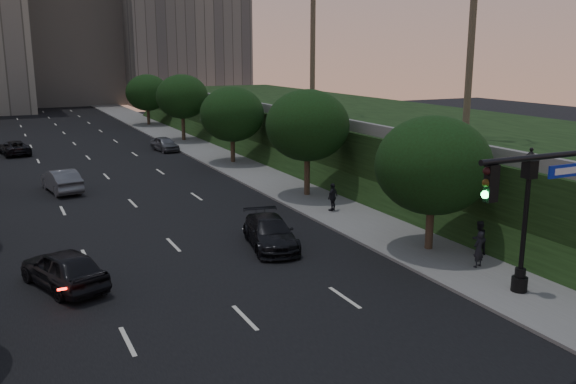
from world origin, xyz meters
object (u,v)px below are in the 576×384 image
sedan_near_right (270,233)px  pedestrian_a (478,249)px  pedestrian_b (479,238)px  street_lamp (524,228)px  pedestrian_c (333,197)px  sedan_near_left (64,268)px  sedan_far_right (165,144)px  sedan_mid_left (61,181)px  sedan_far_left (14,148)px

sedan_near_right → pedestrian_a: bearing=-34.1°
sedan_near_right → pedestrian_b: (7.62, -5.48, 0.23)m
street_lamp → sedan_near_right: size_ratio=1.16×
street_lamp → pedestrian_c: bearing=91.6°
street_lamp → pedestrian_a: (0.47, 2.71, -1.71)m
sedan_near_left → pedestrian_b: 17.45m
sedan_far_right → pedestrian_c: size_ratio=2.44×
sedan_near_right → sedan_far_right: 30.06m
sedan_mid_left → pedestrian_a: bearing=112.5°
pedestrian_a → pedestrian_b: (1.09, 1.15, 0.01)m
pedestrian_b → sedan_near_right: bearing=-41.5°
sedan_mid_left → sedan_far_left: sedan_mid_left is taller
sedan_mid_left → sedan_far_left: bearing=-91.8°
sedan_near_left → sedan_far_left: (-0.35, 34.74, -0.15)m
sedan_mid_left → pedestrian_a: pedestrian_a is taller
sedan_near_right → pedestrian_c: 6.99m
pedestrian_c → sedan_mid_left: bearing=-72.6°
street_lamp → pedestrian_b: size_ratio=3.58×
street_lamp → sedan_far_right: (-3.16, 39.26, -1.97)m
sedan_near_left → pedestrian_b: size_ratio=2.93×
sedan_far_left → sedan_far_right: (12.51, -3.74, 0.02)m
sedan_near_right → pedestrian_a: 9.31m
street_lamp → sedan_far_right: bearing=94.6°
sedan_near_left → pedestrian_a: bearing=141.0°
sedan_near_right → street_lamp: bearing=-45.7°
street_lamp → pedestrian_c: 13.49m
sedan_mid_left → sedan_far_left: size_ratio=1.00×
sedan_near_left → pedestrian_c: bearing=179.2°
sedan_far_right → pedestrian_b: 35.71m
street_lamp → sedan_mid_left: bearing=117.8°
sedan_far_left → pedestrian_a: pedestrian_a is taller
sedan_mid_left → sedan_near_right: (7.49, -16.41, -0.06)m
pedestrian_b → pedestrian_c: pedestrian_c is taller
sedan_near_right → pedestrian_b: 9.39m
sedan_far_left → sedan_mid_left: bearing=88.9°
sedan_near_right → pedestrian_a: pedestrian_a is taller
sedan_far_right → street_lamp: bearing=-94.2°
street_lamp → sedan_mid_left: street_lamp is taller
sedan_near_left → sedan_mid_left: size_ratio=1.00×
street_lamp → pedestrian_a: 3.24m
sedan_near_right → sedan_far_right: (2.90, 29.92, -0.04)m
pedestrian_c → pedestrian_a: bearing=65.0°
pedestrian_b → street_lamp: bearing=62.2°
sedan_far_left → pedestrian_a: 43.41m
sedan_far_left → sedan_near_right: size_ratio=0.95×
pedestrian_a → sedan_far_right: bearing=-99.2°
sedan_far_left → pedestrian_a: size_ratio=2.97×
sedan_near_left → sedan_far_left: sedan_near_left is taller
sedan_near_left → street_lamp: bearing=132.0°
sedan_near_left → pedestrian_a: (15.80, -5.55, 0.14)m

